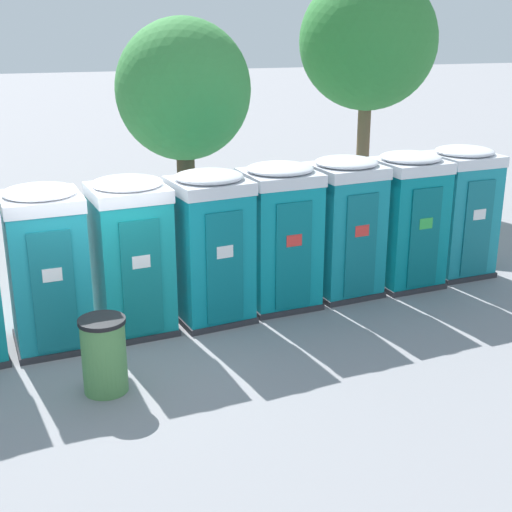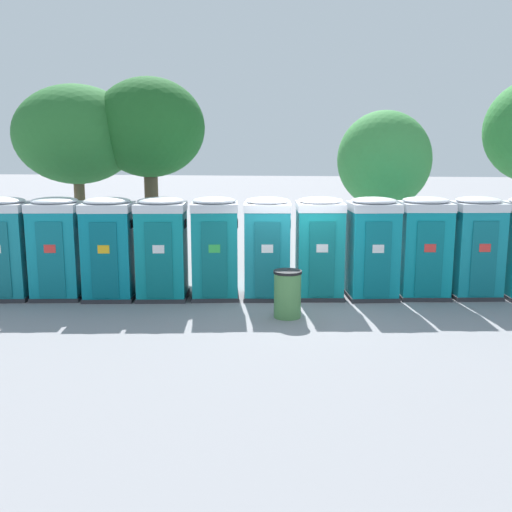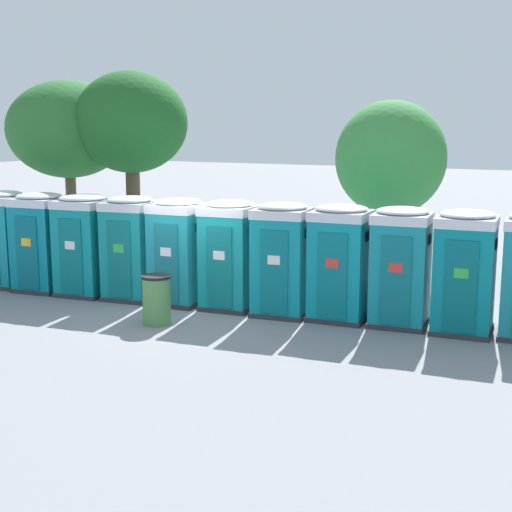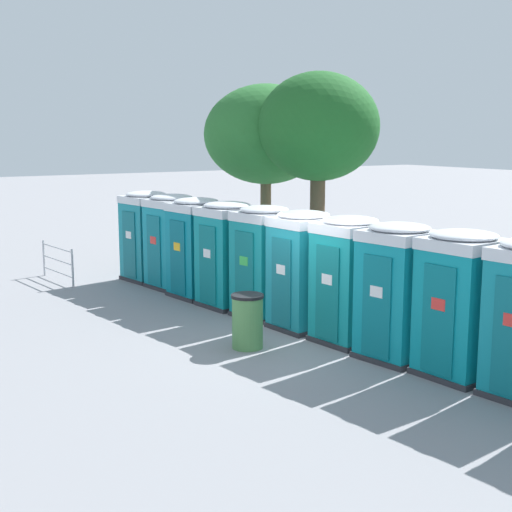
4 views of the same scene
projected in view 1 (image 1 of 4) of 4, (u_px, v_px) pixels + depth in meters
The scene contains 11 objects.
ground_plane at pixel (103, 347), 11.09m from camera, with size 120.00×120.00×0.00m, color gray.
portapotty_5 at pixel (47, 267), 10.79m from camera, with size 1.27×1.30×2.54m.
portapotty_6 at pixel (131, 255), 11.33m from camera, with size 1.31×1.32×2.54m.
portapotty_7 at pixel (210, 246), 11.78m from camera, with size 1.38×1.37×2.54m.
portapotty_8 at pixel (279, 235), 12.37m from camera, with size 1.34×1.30×2.54m.
portapotty_9 at pixel (344, 226), 12.90m from camera, with size 1.33×1.34×2.54m.
portapotty_10 at pixel (407, 219), 13.34m from camera, with size 1.32×1.31×2.54m.
portapotty_11 at pixel (459, 210), 13.93m from camera, with size 1.28×1.29×2.54m.
street_tree_1 at pixel (183, 91), 16.10m from camera, with size 3.06×3.06×4.92m.
street_tree_3 at pixel (368, 42), 18.60m from camera, with size 3.60×3.60×6.06m.
trash_can at pixel (104, 355), 9.63m from camera, with size 0.64×0.64×1.07m.
Camera 1 is at (-0.76, -10.31, 4.87)m, focal length 50.00 mm.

